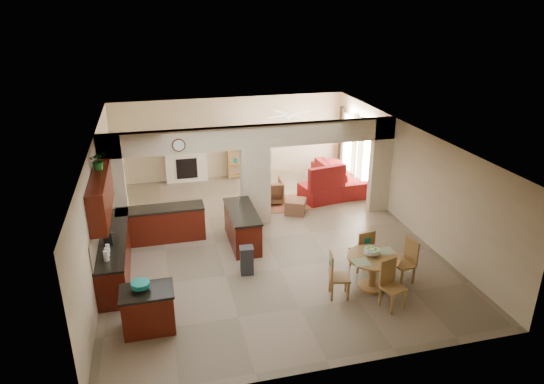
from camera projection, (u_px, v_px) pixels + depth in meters
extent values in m
plane|color=#7A6954|center=(264.00, 238.00, 12.80)|extent=(10.00, 10.00, 0.00)
plane|color=white|center=(263.00, 135.00, 11.76)|extent=(10.00, 10.00, 0.00)
plane|color=beige|center=(231.00, 138.00, 16.78)|extent=(8.00, 0.00, 8.00)
plane|color=beige|center=(335.00, 300.00, 7.78)|extent=(8.00, 0.00, 8.00)
plane|color=beige|center=(98.00, 204.00, 11.37)|extent=(0.00, 10.00, 10.00)
plane|color=beige|center=(407.00, 176.00, 13.18)|extent=(0.00, 10.00, 10.00)
cube|color=beige|center=(114.00, 188.00, 12.34)|extent=(0.60, 0.25, 2.80)
cube|color=beige|center=(256.00, 186.00, 13.29)|extent=(0.80, 0.25, 2.20)
cube|color=beige|center=(380.00, 165.00, 14.01)|extent=(0.60, 0.25, 2.80)
cube|color=beige|center=(255.00, 137.00, 12.77)|extent=(8.00, 0.25, 0.60)
cube|color=#3C1506|center=(115.00, 255.00, 11.08)|extent=(0.60, 3.20, 0.86)
cube|color=black|center=(112.00, 237.00, 10.91)|extent=(0.62, 3.22, 0.05)
cube|color=tan|center=(98.00, 226.00, 10.73)|extent=(0.02, 3.20, 0.55)
cube|color=#3C1506|center=(162.00, 225.00, 12.57)|extent=(2.20, 0.60, 0.86)
cube|color=black|center=(160.00, 209.00, 12.40)|extent=(2.22, 0.62, 0.05)
cube|color=#3C1506|center=(101.00, 195.00, 10.50)|extent=(0.35, 2.40, 0.90)
cube|color=#3C1506|center=(242.00, 227.00, 12.41)|extent=(0.65, 1.80, 0.86)
cube|color=black|center=(242.00, 211.00, 12.24)|extent=(0.70, 1.85, 0.05)
cube|color=silver|center=(249.00, 243.00, 11.65)|extent=(0.58, 0.04, 0.70)
cylinder|color=#492518|center=(179.00, 145.00, 12.20)|extent=(0.34, 0.03, 0.34)
cube|color=#9B5738|center=(286.00, 203.00, 14.96)|extent=(1.60, 1.30, 0.01)
cube|color=white|center=(186.00, 166.00, 16.59)|extent=(1.40, 0.28, 1.10)
cube|color=black|center=(187.00, 169.00, 16.48)|extent=(0.70, 0.04, 0.70)
cube|color=white|center=(185.00, 149.00, 16.35)|extent=(1.60, 0.35, 0.10)
cube|color=brown|center=(242.00, 152.00, 16.88)|extent=(1.00, 0.32, 1.80)
cube|color=white|center=(369.00, 158.00, 15.32)|extent=(0.02, 0.90, 1.90)
cube|color=white|center=(349.00, 143.00, 16.85)|extent=(0.02, 0.90, 1.90)
cube|color=white|center=(358.00, 154.00, 16.14)|extent=(0.02, 0.70, 2.10)
cube|color=#3C1A18|center=(376.00, 164.00, 14.77)|extent=(0.10, 0.28, 2.30)
cube|color=#3C1A18|center=(360.00, 152.00, 15.85)|extent=(0.10, 0.28, 2.30)
cube|color=#3C1A18|center=(354.00, 148.00, 16.30)|extent=(0.10, 0.28, 2.30)
cube|color=#3C1A18|center=(341.00, 139.00, 17.38)|extent=(0.10, 0.28, 2.30)
cylinder|color=white|center=(289.00, 115.00, 14.88)|extent=(1.00, 1.00, 0.10)
cube|color=#3C1506|center=(149.00, 311.00, 9.15)|extent=(0.94, 0.66, 0.81)
cube|color=black|center=(146.00, 291.00, 8.99)|extent=(0.99, 0.71, 0.05)
cylinder|color=#128075|center=(141.00, 286.00, 8.97)|extent=(0.35, 0.35, 0.16)
cube|color=#2A2B2D|center=(247.00, 261.00, 11.05)|extent=(0.31, 0.27, 0.62)
cylinder|color=brown|center=(374.00, 257.00, 10.33)|extent=(1.14, 1.14, 0.04)
cylinder|color=brown|center=(372.00, 272.00, 10.47)|extent=(0.17, 0.17, 0.73)
cylinder|color=brown|center=(371.00, 286.00, 10.60)|extent=(0.58, 0.58, 0.06)
cylinder|color=#6AC229|center=(372.00, 252.00, 10.35)|extent=(0.33, 0.33, 0.18)
imported|color=maroon|center=(339.00, 176.00, 16.15)|extent=(2.69, 1.14, 0.77)
cube|color=maroon|center=(322.00, 192.00, 15.16)|extent=(1.39, 1.21, 0.49)
imported|color=maroon|center=(270.00, 191.00, 14.94)|extent=(0.83, 0.85, 0.72)
cube|color=maroon|center=(296.00, 207.00, 14.21)|extent=(0.76, 0.76, 0.42)
imported|color=#124614|center=(98.00, 160.00, 10.64)|extent=(0.42, 0.37, 0.42)
cube|color=brown|center=(361.00, 251.00, 11.22)|extent=(0.47, 0.47, 0.05)
cube|color=brown|center=(363.00, 255.00, 11.51)|extent=(0.04, 0.04, 0.44)
cube|color=brown|center=(351.00, 258.00, 11.40)|extent=(0.04, 0.04, 0.44)
cube|color=brown|center=(371.00, 262.00, 11.22)|extent=(0.04, 0.04, 0.44)
cube|color=brown|center=(358.00, 264.00, 11.11)|extent=(0.04, 0.04, 0.44)
cube|color=brown|center=(366.00, 243.00, 10.95)|extent=(0.42, 0.09, 0.55)
cube|color=#128075|center=(367.00, 241.00, 10.90)|extent=(0.14, 0.03, 0.14)
cube|color=brown|center=(403.00, 264.00, 10.66)|extent=(0.50, 0.50, 0.05)
cube|color=brown|center=(391.00, 271.00, 10.82)|extent=(0.04, 0.04, 0.44)
cube|color=brown|center=(401.00, 279.00, 10.54)|extent=(0.04, 0.04, 0.44)
cube|color=brown|center=(403.00, 268.00, 10.96)|extent=(0.04, 0.04, 0.44)
cube|color=brown|center=(414.00, 275.00, 10.68)|extent=(0.04, 0.04, 0.44)
cube|color=brown|center=(412.00, 250.00, 10.63)|extent=(0.13, 0.42, 0.55)
cube|color=#128075|center=(413.00, 247.00, 10.62)|extent=(0.04, 0.14, 0.14)
cube|color=brown|center=(393.00, 288.00, 9.79)|extent=(0.52, 0.52, 0.05)
cube|color=brown|center=(392.00, 305.00, 9.66)|extent=(0.04, 0.04, 0.44)
cube|color=brown|center=(404.00, 299.00, 9.82)|extent=(0.04, 0.04, 0.44)
cube|color=brown|center=(380.00, 296.00, 9.93)|extent=(0.04, 0.04, 0.44)
cube|color=brown|center=(392.00, 291.00, 10.09)|extent=(0.04, 0.04, 0.44)
cube|color=brown|center=(388.00, 271.00, 9.83)|extent=(0.41, 0.16, 0.55)
cube|color=#128075|center=(387.00, 268.00, 9.82)|extent=(0.14, 0.05, 0.14)
cube|color=brown|center=(340.00, 278.00, 10.15)|extent=(0.51, 0.51, 0.05)
cube|color=brown|center=(348.00, 292.00, 10.08)|extent=(0.04, 0.04, 0.44)
cube|color=brown|center=(346.00, 283.00, 10.40)|extent=(0.04, 0.04, 0.44)
cube|color=brown|center=(332.00, 292.00, 10.08)|extent=(0.04, 0.04, 0.44)
cube|color=brown|center=(330.00, 283.00, 10.39)|extent=(0.04, 0.04, 0.44)
cube|color=brown|center=(331.00, 265.00, 10.04)|extent=(0.14, 0.42, 0.55)
cube|color=#128075|center=(330.00, 262.00, 10.01)|extent=(0.04, 0.14, 0.14)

